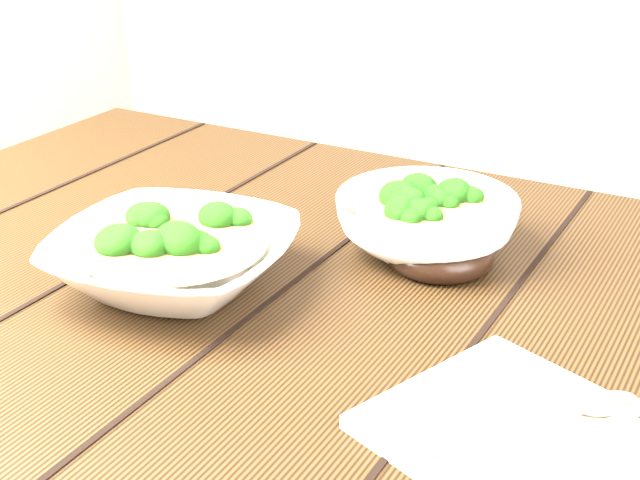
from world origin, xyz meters
The scene contains 7 objects.
table centered at (0.00, 0.00, 0.63)m, with size 1.20×0.80×0.75m.
soup_bowl_front centered at (-0.12, -0.06, 0.78)m, with size 0.27×0.27×0.07m.
soup_bowl_back centered at (0.06, 0.13, 0.78)m, with size 0.23×0.23×0.07m.
trivet centered at (0.09, 0.11, 0.76)m, with size 0.11×0.11×0.03m, color black.
napkin centered at (0.27, -0.15, 0.76)m, with size 0.22×0.18×0.01m, color beige.
spoon_left centered at (0.29, -0.11, 0.77)m, with size 0.13×0.16×0.01m.
spoon_right centered at (0.32, -0.10, 0.77)m, with size 0.12×0.16×0.01m.
Camera 1 is at (0.39, -0.69, 1.16)m, focal length 50.00 mm.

